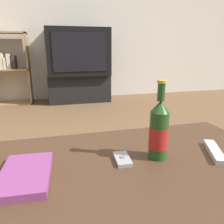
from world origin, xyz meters
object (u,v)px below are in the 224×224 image
tv_stand (79,88)px  cell_phone (122,159)px  beer_bottle (159,131)px  table_book (25,174)px  bookshelf (7,67)px  television (78,52)px  remote_control (215,152)px

tv_stand → cell_phone: (-0.13, -2.70, 0.20)m
beer_bottle → cell_phone: bearing=177.0°
tv_stand → table_book: bearing=-99.6°
tv_stand → beer_bottle: beer_bottle is taller
bookshelf → cell_phone: bearing=-72.5°
television → cell_phone: 2.72m
table_book → tv_stand: bearing=83.9°
television → table_book: size_ratio=3.57×
cell_phone → remote_control: remote_control is taller
remote_control → television: bearing=118.7°
tv_stand → bookshelf: 1.06m
beer_bottle → remote_control: size_ratio=1.55×
beer_bottle → cell_phone: size_ratio=2.75×
cell_phone → table_book: table_book is taller
beer_bottle → table_book: beer_bottle is taller
beer_bottle → remote_control: (0.23, -0.03, -0.10)m
tv_stand → table_book: (-0.46, -2.73, 0.21)m
tv_stand → table_book: 2.77m
tv_stand → cell_phone: cell_phone is taller
tv_stand → bookshelf: size_ratio=0.91×
bookshelf → table_book: bookshelf is taller
beer_bottle → remote_control: beer_bottle is taller
bookshelf → table_book: 2.85m
television → bookshelf: 1.03m
bookshelf → cell_phone: 2.91m
television → bookshelf: size_ratio=0.88×
television → remote_control: television is taller
remote_control → cell_phone: bearing=-162.6°
table_book → cell_phone: bearing=8.2°
television → table_book: 2.78m
table_book → bookshelf: bearing=104.5°
tv_stand → television: size_ratio=1.03×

